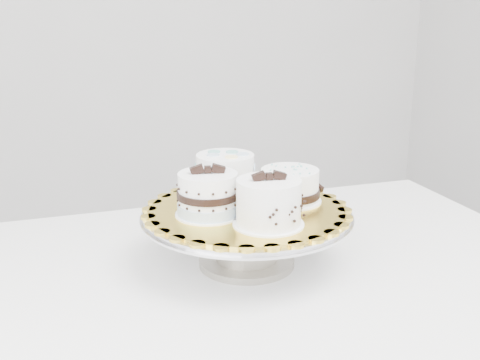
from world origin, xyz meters
name	(u,v)px	position (x,y,z in m)	size (l,w,h in m)	color
table	(235,317)	(-0.04, 0.11, 0.67)	(1.32, 0.96, 0.75)	silver
cake_stand	(247,228)	(0.00, 0.15, 0.82)	(0.37, 0.37, 0.10)	gray
cake_board	(247,210)	(0.00, 0.15, 0.85)	(0.34, 0.34, 0.01)	gold
cake_swirl	(269,204)	(0.00, 0.06, 0.89)	(0.13, 0.13, 0.09)	white
cake_banded	(208,196)	(-0.07, 0.15, 0.89)	(0.13, 0.13, 0.09)	white
cake_dots	(225,175)	(0.00, 0.23, 0.90)	(0.13, 0.13, 0.08)	white
cake_ribbon	(290,186)	(0.09, 0.15, 0.88)	(0.13, 0.12, 0.06)	white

